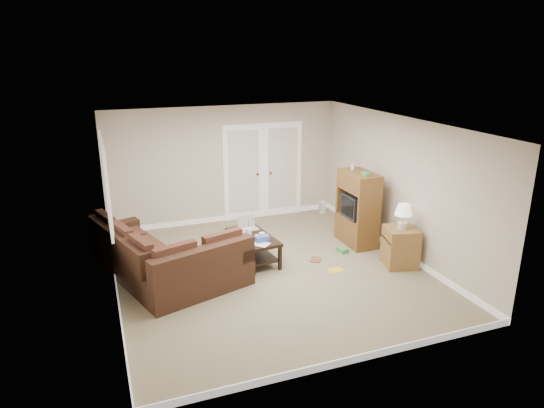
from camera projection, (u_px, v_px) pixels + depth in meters
name	position (u px, v px, depth m)	size (l,w,h in m)	color
floor	(270.00, 271.00, 8.26)	(5.50, 5.50, 0.00)	gray
ceiling	(269.00, 124.00, 7.49)	(5.00, 5.50, 0.02)	white
wall_left	(108.00, 219.00, 7.04)	(0.02, 5.50, 2.50)	beige
wall_right	(400.00, 186.00, 8.71)	(0.02, 5.50, 2.50)	beige
wall_back	(225.00, 165.00, 10.33)	(5.00, 0.02, 2.50)	beige
wall_front	(354.00, 270.00, 5.42)	(5.00, 0.02, 2.50)	beige
baseboards	(270.00, 268.00, 8.24)	(5.00, 5.50, 0.10)	white
french_doors	(263.00, 172.00, 10.65)	(1.80, 0.05, 2.13)	white
window_left	(106.00, 182.00, 7.86)	(0.05, 1.92, 1.42)	white
sectional_sofa	(162.00, 262.00, 7.83)	(2.47, 2.77, 0.81)	#3C2417
coffee_table	(253.00, 247.00, 8.60)	(0.72, 1.23, 0.80)	black
tv_armoire	(358.00, 208.00, 9.23)	(0.49, 0.89, 1.52)	brown
side_cabinet	(401.00, 244.00, 8.35)	(0.64, 0.64, 1.12)	olive
space_heater	(323.00, 207.00, 11.13)	(0.11, 0.09, 0.28)	white
floor_magazine	(335.00, 270.00, 8.28)	(0.26, 0.20, 0.01)	yellow
floor_greenbox	(342.00, 250.00, 9.01)	(0.15, 0.20, 0.08)	#469A50
floor_book	(311.00, 259.00, 8.69)	(0.18, 0.24, 0.02)	brown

